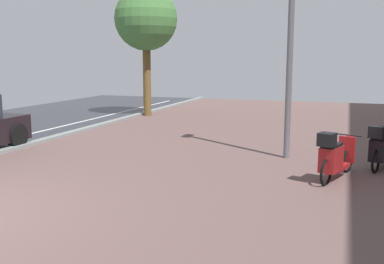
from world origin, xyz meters
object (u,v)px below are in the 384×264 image
(scooter_near, at_px, (334,157))
(street_tree, at_px, (146,20))
(lamp_post, at_px, (291,18))
(scooter_mid, at_px, (382,148))

(scooter_near, height_order, street_tree, street_tree)
(lamp_post, bearing_deg, scooter_mid, -11.43)
(scooter_near, xyz_separation_m, scooter_mid, (0.91, 1.27, -0.01))
(scooter_near, distance_m, scooter_mid, 1.57)
(scooter_mid, height_order, street_tree, street_tree)
(scooter_near, xyz_separation_m, street_tree, (-7.48, 7.64, 3.34))
(scooter_near, height_order, scooter_mid, scooter_near)
(scooter_near, xyz_separation_m, lamp_post, (-1.11, 1.68, 2.75))
(scooter_near, relative_size, street_tree, 0.33)
(scooter_near, distance_m, lamp_post, 3.41)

